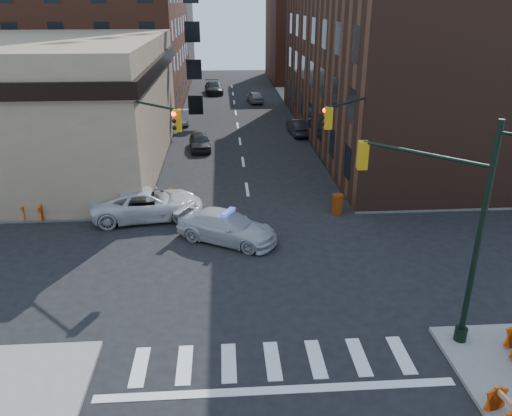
{
  "coord_description": "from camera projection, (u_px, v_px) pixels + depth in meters",
  "views": [
    {
      "loc": [
        -1.51,
        -20.46,
        11.42
      ],
      "look_at": [
        0.0,
        1.55,
        2.2
      ],
      "focal_mm": 35.0,
      "sensor_mm": 36.0,
      "label": 1
    }
  ],
  "objects": [
    {
      "name": "barrel_road",
      "position": [
        337.0,
        204.0,
        28.71
      ],
      "size": [
        0.71,
        0.71,
        1.14
      ],
      "primitive_type": "cylinder",
      "rotation": [
        0.0,
        0.0,
        -0.13
      ],
      "color": "red",
      "rests_on": "ground"
    },
    {
      "name": "filler_ne",
      "position": [
        323.0,
        39.0,
        75.29
      ],
      "size": [
        16.0,
        16.0,
        12.0
      ],
      "primitive_type": "cube",
      "color": "#592B1C",
      "rests_on": "ground"
    },
    {
      "name": "parked_car_wfar",
      "position": [
        182.0,
        117.0,
        49.65
      ],
      "size": [
        1.54,
        4.05,
        1.32
      ],
      "primitive_type": "imported",
      "rotation": [
        0.0,
        0.0,
        0.04
      ],
      "color": "#92949A",
      "rests_on": "ground"
    },
    {
      "name": "signal_pole_nw",
      "position": [
        140.0,
        146.0,
        26.2
      ],
      "size": [
        3.58,
        3.67,
        8.0
      ],
      "rotation": [
        0.0,
        0.0,
        -0.79
      ],
      "color": "black",
      "rests_on": "sidewalk_nw"
    },
    {
      "name": "barricade_nw_b",
      "position": [
        35.0,
        211.0,
        27.58
      ],
      "size": [
        1.37,
        0.85,
        0.96
      ],
      "primitive_type": null,
      "rotation": [
        0.0,
        0.0,
        -0.18
      ],
      "color": "#C13F09",
      "rests_on": "sidewalk_nw"
    },
    {
      "name": "filler_nw",
      "position": [
        125.0,
        24.0,
        76.31
      ],
      "size": [
        20.0,
        18.0,
        16.0
      ],
      "primitive_type": "cube",
      "color": "#50433B",
      "rests_on": "ground"
    },
    {
      "name": "barrel_bank",
      "position": [
        171.0,
        197.0,
        29.89
      ],
      "size": [
        0.7,
        0.7,
        0.95
      ],
      "primitive_type": "cylinder",
      "rotation": [
        0.0,
        0.0,
        0.39
      ],
      "color": "#CA3C09",
      "rests_on": "ground"
    },
    {
      "name": "parked_car_wdeep",
      "position": [
        214.0,
        88.0,
        65.65
      ],
      "size": [
        2.65,
        5.46,
        1.53
      ],
      "primitive_type": "imported",
      "rotation": [
        0.0,
        0.0,
        0.1
      ],
      "color": "black",
      "rests_on": "ground"
    },
    {
      "name": "pickup",
      "position": [
        148.0,
        204.0,
        27.98
      ],
      "size": [
        6.48,
        3.64,
        1.71
      ],
      "primitive_type": "imported",
      "rotation": [
        0.0,
        0.0,
        1.71
      ],
      "color": "silver",
      "rests_on": "ground"
    },
    {
      "name": "bank_building",
      "position": [
        5.0,
        105.0,
        35.71
      ],
      "size": [
        22.0,
        22.0,
        9.0
      ],
      "primitive_type": "cube",
      "color": "tan",
      "rests_on": "ground"
    },
    {
      "name": "tree_ne_near",
      "position": [
        318.0,
        92.0,
        46.39
      ],
      "size": [
        3.0,
        3.0,
        4.85
      ],
      "color": "black",
      "rests_on": "sidewalk_ne"
    },
    {
      "name": "ground",
      "position": [
        258.0,
        264.0,
        23.33
      ],
      "size": [
        140.0,
        140.0,
        0.0
      ],
      "primitive_type": "plane",
      "color": "black",
      "rests_on": "ground"
    },
    {
      "name": "pedestrian_b",
      "position": [
        76.0,
        187.0,
        29.76
      ],
      "size": [
        0.96,
        0.75,
        1.95
      ],
      "primitive_type": "imported",
      "rotation": [
        0.0,
        0.0,
        -0.01
      ],
      "color": "black",
      "rests_on": "sidewalk_nw"
    },
    {
      "name": "sidewalk_nw",
      "position": [
        16.0,
        118.0,
        52.0
      ],
      "size": [
        34.0,
        54.5,
        0.15
      ],
      "primitive_type": "cube",
      "color": "gray",
      "rests_on": "ground"
    },
    {
      "name": "commercial_row_ne",
      "position": [
        392.0,
        57.0,
        42.16
      ],
      "size": [
        14.0,
        34.0,
        14.0
      ],
      "primitive_type": "cube",
      "color": "#45271B",
      "rests_on": "ground"
    },
    {
      "name": "sidewalk_ne",
      "position": [
        445.0,
        111.0,
        54.9
      ],
      "size": [
        34.0,
        54.5,
        0.15
      ],
      "primitive_type": "cube",
      "color": "gray",
      "rests_on": "ground"
    },
    {
      "name": "barricade_se_d",
      "position": [
        505.0,
        409.0,
        14.32
      ],
      "size": [
        0.74,
        1.17,
        0.81
      ],
      "primitive_type": null,
      "rotation": [
        0.0,
        0.0,
        1.76
      ],
      "color": "#C44A09",
      "rests_on": "sidewalk_se"
    },
    {
      "name": "signal_pole_ne",
      "position": [
        359.0,
        142.0,
        26.95
      ],
      "size": [
        3.67,
        3.58,
        8.0
      ],
      "rotation": [
        0.0,
        0.0,
        -2.36
      ],
      "color": "black",
      "rests_on": "sidewalk_ne"
    },
    {
      "name": "parked_car_efar",
      "position": [
        255.0,
        97.0,
        59.81
      ],
      "size": [
        2.06,
        4.1,
        1.34
      ],
      "primitive_type": "imported",
      "rotation": [
        0.0,
        0.0,
        3.27
      ],
      "color": "gray",
      "rests_on": "ground"
    },
    {
      "name": "signal_pole_se",
      "position": [
        448.0,
        218.0,
        16.85
      ],
      "size": [
        5.4,
        5.27,
        8.0
      ],
      "rotation": [
        0.0,
        0.0,
        2.36
      ],
      "color": "black",
      "rests_on": "sidewalk_se"
    },
    {
      "name": "barricade_nw_a",
      "position": [
        86.0,
        202.0,
        28.78
      ],
      "size": [
        1.32,
        0.71,
        0.96
      ],
      "primitive_type": null,
      "rotation": [
        0.0,
        0.0,
        -0.06
      ],
      "color": "#DA4A0A",
      "rests_on": "sidewalk_nw"
    },
    {
      "name": "parked_car_wnear",
      "position": [
        200.0,
        141.0,
        40.92
      ],
      "size": [
        2.03,
        4.18,
        1.37
      ],
      "primitive_type": "imported",
      "rotation": [
        0.0,
        0.0,
        0.1
      ],
      "color": "black",
      "rests_on": "ground"
    },
    {
      "name": "police_car",
      "position": [
        227.0,
        227.0,
        25.33
      ],
      "size": [
        5.66,
        4.41,
        1.53
      ],
      "primitive_type": "imported",
      "rotation": [
        0.0,
        0.0,
        1.07
      ],
      "color": "#B8B9BD",
      "rests_on": "ground"
    },
    {
      "name": "parked_car_enear",
      "position": [
        299.0,
        126.0,
        45.55
      ],
      "size": [
        1.91,
        4.6,
        1.48
      ],
      "primitive_type": "imported",
      "rotation": [
        0.0,
        0.0,
        3.22
      ],
      "color": "black",
      "rests_on": "ground"
    },
    {
      "name": "pedestrian_c",
      "position": [
        16.0,
        201.0,
        27.59
      ],
      "size": [
        1.23,
        1.1,
        2.0
      ],
      "primitive_type": "imported",
      "rotation": [
        0.0,
        0.0,
        0.65
      ],
      "color": "#1D242C",
      "rests_on": "sidewalk_nw"
    },
    {
      "name": "pedestrian_a",
      "position": [
        115.0,
        199.0,
        28.39
      ],
      "size": [
        0.71,
        0.61,
        1.64
      ],
      "primitive_type": "imported",
      "rotation": [
        0.0,
        0.0,
        -0.44
      ],
      "color": "black",
      "rests_on": "sidewalk_nw"
    },
    {
      "name": "tree_ne_far",
      "position": [
        305.0,
        80.0,
        53.76
      ],
      "size": [
        3.0,
        3.0,
        4.85
      ],
      "color": "black",
      "rests_on": "sidewalk_ne"
    }
  ]
}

